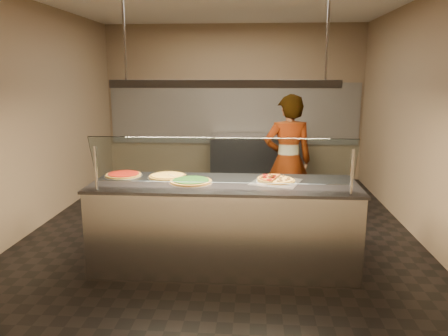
# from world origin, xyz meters

# --- Properties ---
(ground) EXTENTS (5.00, 6.00, 0.02)m
(ground) POSITION_xyz_m (0.00, 0.00, -0.01)
(ground) COLOR black
(ground) RESTS_ON ground
(wall_back) EXTENTS (5.00, 0.02, 3.00)m
(wall_back) POSITION_xyz_m (0.00, 3.01, 1.50)
(wall_back) COLOR #907D5D
(wall_back) RESTS_ON ground
(wall_front) EXTENTS (5.00, 0.02, 3.00)m
(wall_front) POSITION_xyz_m (0.00, -3.01, 1.50)
(wall_front) COLOR #907D5D
(wall_front) RESTS_ON ground
(wall_left) EXTENTS (0.02, 6.00, 3.00)m
(wall_left) POSITION_xyz_m (-2.51, 0.00, 1.50)
(wall_left) COLOR #907D5D
(wall_left) RESTS_ON ground
(wall_right) EXTENTS (0.02, 6.00, 3.00)m
(wall_right) POSITION_xyz_m (2.51, 0.00, 1.50)
(wall_right) COLOR #907D5D
(wall_right) RESTS_ON ground
(tile_band) EXTENTS (4.90, 0.02, 1.20)m
(tile_band) POSITION_xyz_m (0.00, 2.98, 1.30)
(tile_band) COLOR silver
(tile_band) RESTS_ON wall_back
(serving_counter) EXTENTS (2.79, 0.94, 0.93)m
(serving_counter) POSITION_xyz_m (0.12, -1.20, 0.47)
(serving_counter) COLOR #B7B7BC
(serving_counter) RESTS_ON ground
(sneeze_guard) EXTENTS (2.55, 0.18, 0.54)m
(sneeze_guard) POSITION_xyz_m (0.12, -1.54, 1.23)
(sneeze_guard) COLOR #B7B7BC
(sneeze_guard) RESTS_ON serving_counter
(perforated_tray) EXTENTS (0.59, 0.59, 0.01)m
(perforated_tray) POSITION_xyz_m (0.66, -1.14, 0.94)
(perforated_tray) COLOR silver
(perforated_tray) RESTS_ON serving_counter
(half_pizza_pepperoni) EXTENTS (0.31, 0.43, 0.05)m
(half_pizza_pepperoni) POSITION_xyz_m (0.57, -1.14, 0.96)
(half_pizza_pepperoni) COLOR brown
(half_pizza_pepperoni) RESTS_ON perforated_tray
(half_pizza_sausage) EXTENTS (0.31, 0.43, 0.04)m
(half_pizza_sausage) POSITION_xyz_m (0.76, -1.14, 0.96)
(half_pizza_sausage) COLOR brown
(half_pizza_sausage) RESTS_ON perforated_tray
(pizza_spinach) EXTENTS (0.47, 0.47, 0.03)m
(pizza_spinach) POSITION_xyz_m (-0.23, -1.23, 0.95)
(pizza_spinach) COLOR silver
(pizza_spinach) RESTS_ON serving_counter
(pizza_cheese) EXTENTS (0.44, 0.44, 0.03)m
(pizza_cheese) POSITION_xyz_m (-0.52, -1.00, 0.94)
(pizza_cheese) COLOR silver
(pizza_cheese) RESTS_ON serving_counter
(pizza_tomato) EXTENTS (0.42, 0.42, 0.03)m
(pizza_tomato) POSITION_xyz_m (-1.03, -0.97, 0.94)
(pizza_tomato) COLOR silver
(pizza_tomato) RESTS_ON serving_counter
(pizza_spatula) EXTENTS (0.28, 0.17, 0.02)m
(pizza_spatula) POSITION_xyz_m (-0.40, -1.07, 0.96)
(pizza_spatula) COLOR #B7B7BC
(pizza_spatula) RESTS_ON pizza_spinach
(prep_table) EXTENTS (1.75, 0.74, 0.93)m
(prep_table) POSITION_xyz_m (0.47, 2.55, 0.47)
(prep_table) COLOR #404046
(prep_table) RESTS_ON ground
(worker) EXTENTS (0.71, 0.51, 1.80)m
(worker) POSITION_xyz_m (0.88, 0.21, 0.90)
(worker) COLOR #433E48
(worker) RESTS_ON ground
(heat_lamp_housing) EXTENTS (2.30, 0.18, 0.08)m
(heat_lamp_housing) POSITION_xyz_m (0.12, -1.20, 1.95)
(heat_lamp_housing) COLOR #404046
(heat_lamp_housing) RESTS_ON ceiling
(lamp_rod_left) EXTENTS (0.02, 0.02, 1.01)m
(lamp_rod_left) POSITION_xyz_m (-0.88, -1.20, 2.50)
(lamp_rod_left) COLOR #B7B7BC
(lamp_rod_left) RESTS_ON ceiling
(lamp_rod_right) EXTENTS (0.02, 0.02, 1.01)m
(lamp_rod_right) POSITION_xyz_m (1.12, -1.20, 2.50)
(lamp_rod_right) COLOR #B7B7BC
(lamp_rod_right) RESTS_ON ceiling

